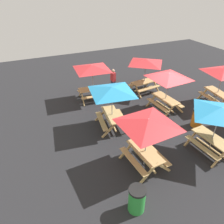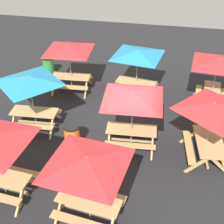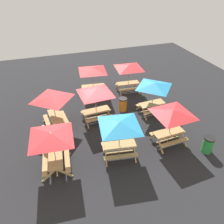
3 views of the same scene
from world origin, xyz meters
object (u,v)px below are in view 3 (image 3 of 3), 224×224
object	(u,v)px
picnic_table_3	(154,87)
picnic_table_7	(92,71)
picnic_table_5	(95,94)
picnic_table_0	(120,127)
trash_bin_orange	(123,104)
picnic_table_2	(51,138)
picnic_table_4	(52,100)
person_standing	(45,137)
picnic_table_1	(173,115)
trash_bin_green	(208,145)
picnic_table_6	(129,69)

from	to	relation	value
picnic_table_3	picnic_table_7	world-z (taller)	same
picnic_table_5	picnic_table_0	bearing A→B (deg)	91.23
trash_bin_orange	picnic_table_2	bearing A→B (deg)	37.67
picnic_table_4	person_standing	xyz separation A→B (m)	(0.74, 1.99, -1.10)
picnic_table_1	picnic_table_5	world-z (taller)	same
picnic_table_5	trash_bin_green	bearing A→B (deg)	132.52
picnic_table_0	picnic_table_4	bearing A→B (deg)	-43.24
picnic_table_1	picnic_table_5	bearing A→B (deg)	-49.35
picnic_table_5	trash_bin_green	world-z (taller)	picnic_table_5
picnic_table_4	picnic_table_5	distance (m)	2.62
picnic_table_1	picnic_table_7	world-z (taller)	same
picnic_table_3	trash_bin_orange	xyz separation A→B (m)	(1.81, -0.88, -1.49)
picnic_table_6	picnic_table_2	bearing A→B (deg)	49.70
person_standing	trash_bin_orange	bearing A→B (deg)	-163.23
picnic_table_1	picnic_table_6	bearing A→B (deg)	-94.17
picnic_table_3	picnic_table_5	xyz separation A→B (m)	(3.89, -0.36, 0.00)
picnic_table_6	trash_bin_orange	xyz separation A→B (m)	(1.38, 2.51, -1.49)
picnic_table_2	picnic_table_3	size ratio (longest dim) A/B	1.21
picnic_table_4	picnic_table_5	xyz separation A→B (m)	(-2.61, 0.15, 0.00)
picnic_table_5	picnic_table_6	distance (m)	4.60
picnic_table_2	picnic_table_7	bearing A→B (deg)	156.65
picnic_table_1	picnic_table_2	distance (m)	6.40
picnic_table_3	picnic_table_1	bearing A→B (deg)	77.43
picnic_table_4	picnic_table_1	bearing A→B (deg)	52.00
picnic_table_6	trash_bin_orange	bearing A→B (deg)	65.98
picnic_table_0	picnic_table_6	world-z (taller)	same
picnic_table_4	picnic_table_7	distance (m)	4.61
picnic_table_3	picnic_table_6	distance (m)	3.42
picnic_table_7	person_standing	xyz separation A→B (m)	(4.01, 5.23, -1.10)
picnic_table_1	picnic_table_7	bearing A→B (deg)	-71.88
trash_bin_green	picnic_table_3	bearing A→B (deg)	-75.08
picnic_table_3	picnic_table_2	bearing A→B (deg)	20.10
picnic_table_4	trash_bin_green	world-z (taller)	picnic_table_4
picnic_table_7	picnic_table_2	bearing A→B (deg)	68.67
picnic_table_7	picnic_table_1	bearing A→B (deg)	118.72
picnic_table_3	trash_bin_green	size ratio (longest dim) A/B	2.38
picnic_table_2	picnic_table_5	bearing A→B (deg)	143.51
trash_bin_orange	picnic_table_0	bearing A→B (deg)	66.84
picnic_table_3	person_standing	world-z (taller)	picnic_table_3
picnic_table_7	trash_bin_orange	distance (m)	3.53
picnic_table_1	picnic_table_2	world-z (taller)	same
picnic_table_0	person_standing	size ratio (longest dim) A/B	1.68
picnic_table_5	trash_bin_green	distance (m)	7.16
picnic_table_2	picnic_table_4	world-z (taller)	same
picnic_table_7	picnic_table_6	bearing A→B (deg)	179.67
picnic_table_2	person_standing	bearing A→B (deg)	-162.30
picnic_table_7	trash_bin_green	size ratio (longest dim) A/B	2.86
picnic_table_5	trash_bin_orange	xyz separation A→B (m)	(-2.08, -0.53, -1.49)
picnic_table_4	person_standing	size ratio (longest dim) A/B	1.40
picnic_table_0	picnic_table_4	world-z (taller)	same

